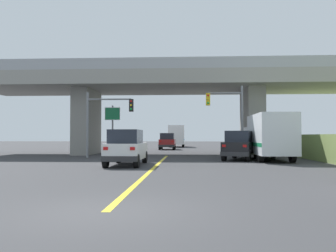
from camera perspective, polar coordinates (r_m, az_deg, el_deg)
ground at (r=32.86m, az=0.07°, el=-4.49°), size 160.00×160.00×0.00m
overpass_bridge at (r=33.07m, az=0.07°, el=5.60°), size 34.66×8.44×7.94m
lane_divider_stripe at (r=19.23m, az=-2.20°, el=-6.53°), size 0.20×22.40×0.01m
suv_lead at (r=20.82m, az=-6.53°, el=-3.37°), size 1.89×4.71×2.02m
suv_crossing at (r=25.93m, az=11.31°, el=-2.99°), size 3.20×5.03×2.02m
box_truck at (r=25.89m, az=15.54°, el=-1.58°), size 2.33×7.45×3.11m
sedan_oncoming at (r=44.72m, az=-0.10°, el=-2.42°), size 1.92×4.30×2.02m
traffic_signal_nearside at (r=28.79m, az=9.69°, el=2.27°), size 2.90×0.36×5.60m
traffic_signal_farside at (r=28.46m, az=-9.98°, el=1.73°), size 3.66×0.36×5.06m
highway_sign at (r=31.69m, az=-8.70°, el=1.02°), size 1.33×0.17×4.30m
semi_truck_distant at (r=55.29m, az=1.35°, el=-1.57°), size 2.33×6.50×3.24m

